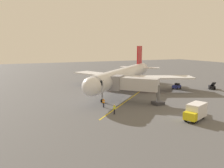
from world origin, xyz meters
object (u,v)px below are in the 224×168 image
object	(u,v)px
ground_crew_marshaller	(114,109)
ground_crew_wing_walker	(104,103)
jet_bridge	(131,84)
box_truck_near_nose	(195,111)
belt_loader_starboard_side	(212,86)
tug_portside	(177,86)
airplane	(124,75)

from	to	relation	value
ground_crew_marshaller	ground_crew_wing_walker	distance (m)	4.90
jet_bridge	ground_crew_marshaller	xyz separation A→B (m)	(6.67, 6.52, -2.88)
ground_crew_wing_walker	box_truck_near_nose	world-z (taller)	box_truck_near_nose
ground_crew_wing_walker	belt_loader_starboard_side	world-z (taller)	belt_loader_starboard_side
ground_crew_marshaller	tug_portside	bearing A→B (deg)	-149.81
jet_bridge	ground_crew_wing_walker	xyz separation A→B (m)	(6.70, 1.62, -2.88)
airplane	box_truck_near_nose	xyz separation A→B (m)	(0.65, 26.23, -2.62)
jet_bridge	tug_portside	bearing A→B (deg)	-156.28
ground_crew_marshaller	belt_loader_starboard_side	size ratio (longest dim) A/B	0.40
ground_crew_marshaller	tug_portside	size ratio (longest dim) A/B	0.64
airplane	box_truck_near_nose	bearing A→B (deg)	88.58
jet_bridge	box_truck_near_nose	bearing A→B (deg)	104.05
tug_portside	belt_loader_starboard_side	size ratio (longest dim) A/B	0.62
box_truck_near_nose	airplane	bearing A→B (deg)	-91.42
airplane	box_truck_near_nose	world-z (taller)	airplane
jet_bridge	tug_portside	size ratio (longest dim) A/B	3.55
box_truck_near_nose	belt_loader_starboard_side	bearing A→B (deg)	-141.65
box_truck_near_nose	tug_portside	bearing A→B (deg)	-123.34
ground_crew_marshaller	ground_crew_wing_walker	xyz separation A→B (m)	(0.03, -4.90, 0.00)
jet_bridge	tug_portside	distance (m)	20.45
box_truck_near_nose	jet_bridge	bearing A→B (deg)	-75.95
airplane	ground_crew_marshaller	xyz separation A→B (m)	(10.95, 18.25, -3.12)
jet_bridge	box_truck_near_nose	world-z (taller)	jet_bridge
jet_bridge	ground_crew_marshaller	bearing A→B (deg)	44.32
jet_bridge	tug_portside	world-z (taller)	jet_bridge
ground_crew_wing_walker	ground_crew_marshaller	bearing A→B (deg)	90.36
ground_crew_marshaller	box_truck_near_nose	world-z (taller)	box_truck_near_nose
jet_bridge	belt_loader_starboard_side	xyz separation A→B (m)	(-26.96, -3.96, -3.05)
airplane	jet_bridge	xyz separation A→B (m)	(4.28, 11.74, -0.24)
ground_crew_marshaller	airplane	bearing A→B (deg)	-120.96
ground_crew_marshaller	belt_loader_starboard_side	bearing A→B (deg)	-162.70
airplane	belt_loader_starboard_side	world-z (taller)	airplane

